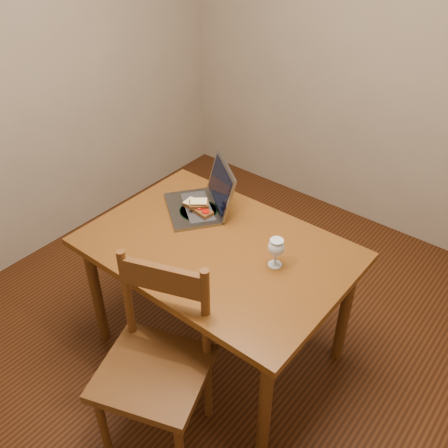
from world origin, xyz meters
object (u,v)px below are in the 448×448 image
Objects in this scene: chair at (155,359)px; laptop at (205,198)px; plate at (198,212)px; table at (218,259)px; milk_glass at (276,253)px.

chair is 1.20× the size of laptop.
laptop is (-0.38, 0.80, 0.27)m from chair.
laptop reaches higher than plate.
plate reaches higher than table.
chair is 0.72m from milk_glass.
table is 0.35m from milk_glass.
plate is 0.43× the size of laptop.
table is at bearing -2.73° from laptop.
plate is at bearing 149.19° from table.
milk_glass is at bearing 11.17° from table.
plate is at bearing 170.30° from milk_glass.
chair is at bearing -78.14° from table.
laptop reaches higher than milk_glass.
plate is 0.08m from laptop.
chair is at bearing -105.71° from milk_glass.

